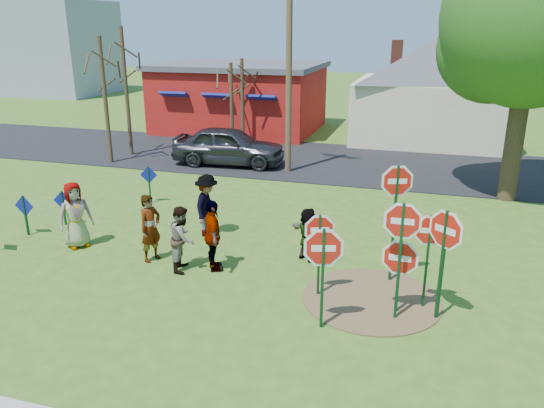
{
  "coord_description": "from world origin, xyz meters",
  "views": [
    {
      "loc": [
        5.4,
        -12.14,
        6.06
      ],
      "look_at": [
        1.57,
        0.77,
        1.48
      ],
      "focal_mm": 35.0,
      "sensor_mm": 36.0,
      "label": 1
    }
  ],
  "objects": [
    {
      "name": "stop_sign_f",
      "position": [
        5.94,
        -1.45,
        1.87
      ],
      "size": [
        0.91,
        0.71,
        2.63
      ],
      "rotation": [
        0.0,
        0.0,
        -0.66
      ],
      "color": "#113E1C",
      "rests_on": "ground"
    },
    {
      "name": "distant_building",
      "position": [
        -28.0,
        30.0,
        4.0
      ],
      "size": [
        10.0,
        8.0,
        8.0
      ],
      "primitive_type": "cube",
      "color": "#8C939E",
      "rests_on": "ground"
    },
    {
      "name": "person_a",
      "position": [
        -3.91,
        -0.27,
        0.96
      ],
      "size": [
        1.06,
        1.11,
        1.92
      ],
      "primitive_type": "imported",
      "rotation": [
        0.0,
        0.0,
        0.91
      ],
      "color": "#47548D",
      "rests_on": "ground"
    },
    {
      "name": "bare_tree_east",
      "position": [
        -3.93,
        12.32,
        2.8
      ],
      "size": [
        1.8,
        1.8,
        4.32
      ],
      "color": "#382819",
      "rests_on": "ground"
    },
    {
      "name": "stop_sign_e",
      "position": [
        5.08,
        -1.42,
        1.21
      ],
      "size": [
        1.08,
        0.09,
        1.85
      ],
      "rotation": [
        0.0,
        0.0,
        -0.07
      ],
      "color": "#113E1C",
      "rests_on": "ground"
    },
    {
      "name": "person_f",
      "position": [
        2.58,
        0.73,
        0.74
      ],
      "size": [
        1.4,
        1.06,
        1.47
      ],
      "primitive_type": "imported",
      "rotation": [
        0.0,
        0.0,
        2.61
      ],
      "color": "#1A4F31",
      "rests_on": "ground"
    },
    {
      "name": "person_c",
      "position": [
        -0.38,
        -0.74,
        0.86
      ],
      "size": [
        0.81,
        0.95,
        1.71
      ],
      "primitive_type": "imported",
      "rotation": [
        0.0,
        0.0,
        1.79
      ],
      "color": "brown",
      "rests_on": "ground"
    },
    {
      "name": "suv",
      "position": [
        -3.09,
        9.66,
        0.89
      ],
      "size": [
        5.14,
        2.37,
        1.71
      ],
      "primitive_type": "imported",
      "rotation": [
        0.0,
        0.0,
        1.64
      ],
      "color": "#29292E",
      "rests_on": "road"
    },
    {
      "name": "person_e",
      "position": [
        0.4,
        -0.58,
        0.94
      ],
      "size": [
        0.94,
        1.19,
        1.89
      ],
      "primitive_type": "imported",
      "rotation": [
        0.0,
        0.0,
        2.09
      ],
      "color": "#472A56",
      "rests_on": "ground"
    },
    {
      "name": "blue_diamond_b",
      "position": [
        -5.92,
        0.05,
        0.78
      ],
      "size": [
        0.67,
        0.06,
        1.26
      ],
      "rotation": [
        0.0,
        0.0,
        -0.02
      ],
      "color": "#113E1C",
      "rests_on": "ground"
    },
    {
      "name": "bare_tree_extra",
      "position": [
        -3.88,
        13.77,
        2.87
      ],
      "size": [
        1.8,
        1.8,
        4.43
      ],
      "color": "#382819",
      "rests_on": "ground"
    },
    {
      "name": "leafy_tree",
      "position": [
        8.51,
        7.92,
        5.93
      ],
      "size": [
        6.49,
        5.92,
        9.22
      ],
      "color": "#382819",
      "rests_on": "ground"
    },
    {
      "name": "stop_sign_b",
      "position": [
        4.83,
        0.09,
        2.27
      ],
      "size": [
        0.98,
        0.36,
        3.1
      ],
      "rotation": [
        0.0,
        0.0,
        0.34
      ],
      "color": "#113E1C",
      "rests_on": "ground"
    },
    {
      "name": "dirt_patch",
      "position": [
        4.5,
        -1.0,
        0.01
      ],
      "size": [
        3.2,
        3.2,
        0.03
      ],
      "primitive_type": "cylinder",
      "color": "brown",
      "rests_on": "ground"
    },
    {
      "name": "red_building",
      "position": [
        -5.5,
        17.99,
        1.97
      ],
      "size": [
        9.4,
        7.69,
        3.9
      ],
      "color": "maroon",
      "rests_on": "ground"
    },
    {
      "name": "utility_pole",
      "position": [
        -0.23,
        9.26,
        4.27
      ],
      "size": [
        1.96,
        0.57,
        8.12
      ],
      "rotation": [
        0.0,
        0.0,
        -0.23
      ],
      "color": "#4C3823",
      "rests_on": "ground"
    },
    {
      "name": "bare_tree_west",
      "position": [
        -8.35,
        10.13,
        3.87
      ],
      "size": [
        1.8,
        1.8,
        5.99
      ],
      "color": "#382819",
      "rests_on": "ground"
    },
    {
      "name": "stop_sign_a",
      "position": [
        3.61,
        -2.49,
        1.62
      ],
      "size": [
        1.08,
        0.31,
        2.36
      ],
      "rotation": [
        0.0,
        0.0,
        0.26
      ],
      "color": "#113E1C",
      "rests_on": "ground"
    },
    {
      "name": "stop_sign_g",
      "position": [
        3.26,
        -1.14,
        1.47
      ],
      "size": [
        0.9,
        0.34,
        2.13
      ],
      "rotation": [
        0.0,
        0.0,
        0.35
      ],
      "color": "#113E1C",
      "rests_on": "ground"
    },
    {
      "name": "stop_sign_c",
      "position": [
        5.08,
        -1.7,
        1.96
      ],
      "size": [
        1.07,
        0.07,
        2.79
      ],
      "rotation": [
        0.0,
        0.0,
        0.03
      ],
      "color": "#113E1C",
      "rests_on": "ground"
    },
    {
      "name": "road",
      "position": [
        0.0,
        11.5,
        0.02
      ],
      "size": [
        120.0,
        7.5,
        0.04
      ],
      "primitive_type": "cube",
      "color": "black",
      "rests_on": "ground"
    },
    {
      "name": "blue_diamond_d",
      "position": [
        -3.87,
        3.83,
        0.84
      ],
      "size": [
        0.62,
        0.11,
        1.34
      ],
      "rotation": [
        0.0,
        0.0,
        0.15
      ],
      "color": "#113E1C",
      "rests_on": "ground"
    },
    {
      "name": "bare_tree_mid",
      "position": [
        -8.44,
        8.5,
        3.61
      ],
      "size": [
        1.8,
        1.8,
        5.59
      ],
      "color": "#382819",
      "rests_on": "ground"
    },
    {
      "name": "blue_diamond_c",
      "position": [
        -5.4,
        1.12,
        0.69
      ],
      "size": [
        0.63,
        0.09,
        1.13
      ],
      "rotation": [
        0.0,
        0.0,
        0.11
      ],
      "color": "#113E1C",
      "rests_on": "ground"
    },
    {
      "name": "cream_house",
      "position": [
        5.5,
        18.0,
        2.92
      ],
      "size": [
        9.4,
        9.4,
        6.5
      ],
      "color": "beige",
      "rests_on": "ground"
    },
    {
      "name": "person_b",
      "position": [
        -1.43,
        -0.49,
        0.92
      ],
      "size": [
        0.64,
        0.78,
        1.84
      ],
      "primitive_type": "imported",
      "rotation": [
        0.0,
        0.0,
        1.24
      ],
      "color": "#2C7273",
      "rests_on": "ground"
    },
    {
      "name": "ground",
      "position": [
        0.0,
        0.0,
        0.0
      ],
      "size": [
        120.0,
        120.0,
        0.0
      ],
      "primitive_type": "plane",
      "color": "#3A611B",
      "rests_on": "ground"
    },
    {
      "name": "stop_sign_d",
      "position": [
        5.64,
        -1.02,
        1.67
      ],
      "size": [
        0.93,
        0.16,
        2.33
      ],
      "rotation": [
        0.0,
        0.0,
        0.16
      ],
      "color": "#113E1C",
      "rests_on": "ground"
    },
    {
      "name": "person_d",
      "position": [
        -0.69,
        1.57,
        0.95
      ],
      "size": [
        0.74,
        1.25,
        1.89
      ],
      "primitive_type": "imported",
      "rotation": [
        0.0,
        0.0,
        1.6
      ],
      "color": "#39383D",
      "rests_on": "ground"
    }
  ]
}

